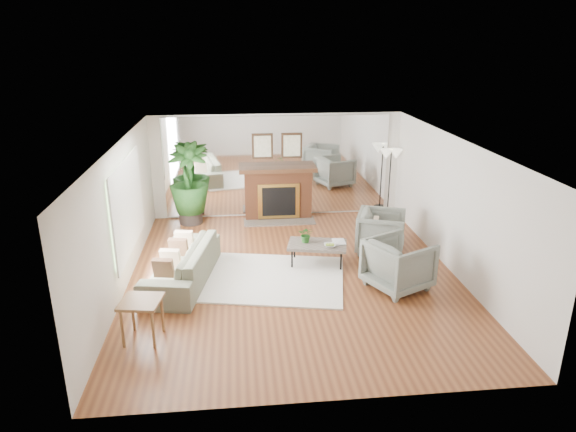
{
  "coord_description": "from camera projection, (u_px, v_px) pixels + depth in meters",
  "views": [
    {
      "loc": [
        -0.99,
        -8.59,
        4.21
      ],
      "look_at": [
        -0.04,
        0.6,
        0.97
      ],
      "focal_mm": 32.0,
      "sensor_mm": 36.0,
      "label": 1
    }
  ],
  "objects": [
    {
      "name": "wall_left",
      "position": [
        122.0,
        218.0,
        8.85
      ],
      "size": [
        0.02,
        7.0,
        2.5
      ],
      "primitive_type": "cube",
      "color": "silver",
      "rests_on": "ground"
    },
    {
      "name": "fireplace",
      "position": [
        278.0,
        192.0,
        12.39
      ],
      "size": [
        1.85,
        0.83,
        2.05
      ],
      "color": "brown",
      "rests_on": "ground"
    },
    {
      "name": "mirror_panel",
      "position": [
        277.0,
        166.0,
        12.39
      ],
      "size": [
        5.4,
        0.04,
        2.4
      ],
      "primitive_type": "cube",
      "color": "silver",
      "rests_on": "wall_back"
    },
    {
      "name": "ground",
      "position": [
        293.0,
        276.0,
        9.55
      ],
      "size": [
        7.0,
        7.0,
        0.0
      ],
      "primitive_type": "plane",
      "color": "brown",
      "rests_on": "ground"
    },
    {
      "name": "armchair_back",
      "position": [
        381.0,
        232.0,
        10.49
      ],
      "size": [
        1.21,
        1.2,
        0.86
      ],
      "primitive_type": "imported",
      "rotation": [
        0.0,
        0.0,
        1.21
      ],
      "color": "gray",
      "rests_on": "ground"
    },
    {
      "name": "potted_ficus",
      "position": [
        189.0,
        182.0,
        11.92
      ],
      "size": [
        0.93,
        0.93,
        1.9
      ],
      "color": "black",
      "rests_on": "ground"
    },
    {
      "name": "floor_lamp",
      "position": [
        391.0,
        159.0,
        12.25
      ],
      "size": [
        0.55,
        0.3,
        1.68
      ],
      "color": "black",
      "rests_on": "ground"
    },
    {
      "name": "wall_back",
      "position": [
        277.0,
        166.0,
        12.41
      ],
      "size": [
        6.0,
        0.02,
        2.5
      ],
      "primitive_type": "cube",
      "color": "silver",
      "rests_on": "ground"
    },
    {
      "name": "tabletop_plant",
      "position": [
        306.0,
        235.0,
        9.88
      ],
      "size": [
        0.34,
        0.32,
        0.32
      ],
      "primitive_type": "imported",
      "rotation": [
        0.0,
        0.0,
        -0.28
      ],
      "color": "#2C5F23",
      "rests_on": "coffee_table"
    },
    {
      "name": "window_panel",
      "position": [
        127.0,
        205.0,
        9.19
      ],
      "size": [
        0.04,
        2.4,
        1.5
      ],
      "primitive_type": "cube",
      "color": "#B2E09E",
      "rests_on": "wall_left"
    },
    {
      "name": "area_rug",
      "position": [
        264.0,
        278.0,
        9.43
      ],
      "size": [
        3.25,
        2.61,
        0.03
      ],
      "primitive_type": "cube",
      "rotation": [
        0.0,
        0.0,
        -0.2
      ],
      "color": "white",
      "rests_on": "ground"
    },
    {
      "name": "fruit_bowl",
      "position": [
        330.0,
        245.0,
        9.7
      ],
      "size": [
        0.25,
        0.25,
        0.06
      ],
      "primitive_type": "imported",
      "rotation": [
        0.0,
        0.0,
        -0.11
      ],
      "color": "brown",
      "rests_on": "coffee_table"
    },
    {
      "name": "wall_right",
      "position": [
        455.0,
        207.0,
        9.43
      ],
      "size": [
        0.02,
        7.0,
        2.5
      ],
      "primitive_type": "cube",
      "color": "silver",
      "rests_on": "ground"
    },
    {
      "name": "side_table",
      "position": [
        141.0,
        307.0,
        7.38
      ],
      "size": [
        0.64,
        0.64,
        0.64
      ],
      "rotation": [
        0.0,
        0.0,
        -0.16
      ],
      "color": "brown",
      "rests_on": "ground"
    },
    {
      "name": "armchair_front",
      "position": [
        398.0,
        264.0,
        8.96
      ],
      "size": [
        1.32,
        1.31,
        0.9
      ],
      "primitive_type": "imported",
      "rotation": [
        0.0,
        0.0,
        2.04
      ],
      "color": "gray",
      "rests_on": "ground"
    },
    {
      "name": "sofa",
      "position": [
        182.0,
        264.0,
        9.23
      ],
      "size": [
        1.33,
        2.47,
        0.68
      ],
      "primitive_type": "imported",
      "rotation": [
        0.0,
        0.0,
        -1.76
      ],
      "color": "slate",
      "rests_on": "ground"
    },
    {
      "name": "coffee_table",
      "position": [
        317.0,
        245.0,
        9.88
      ],
      "size": [
        1.23,
        0.88,
        0.45
      ],
      "rotation": [
        0.0,
        0.0,
        -0.22
      ],
      "color": "#695D53",
      "rests_on": "ground"
    },
    {
      "name": "book",
      "position": [
        333.0,
        242.0,
        9.9
      ],
      "size": [
        0.24,
        0.33,
        0.02
      ],
      "primitive_type": "imported",
      "rotation": [
        0.0,
        0.0,
        -0.02
      ],
      "color": "brown",
      "rests_on": "coffee_table"
    }
  ]
}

